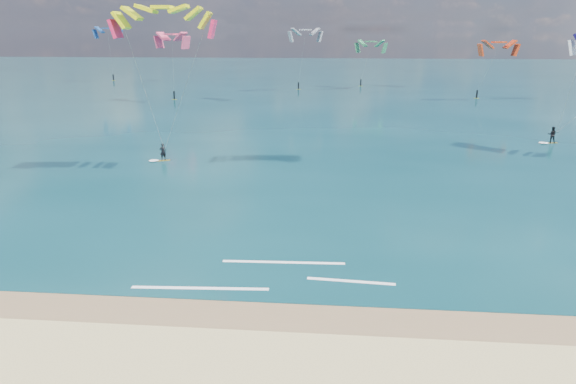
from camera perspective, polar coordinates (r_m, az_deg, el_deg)
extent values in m
plane|color=tan|center=(57.15, 2.36, 5.99)|extent=(320.00, 320.00, 0.00)
cube|color=brown|center=(22.29, -2.22, -13.50)|extent=(320.00, 2.40, 0.01)
cube|color=#0A3037|center=(120.50, 3.81, 12.12)|extent=(320.00, 200.00, 0.04)
cube|color=gold|center=(48.44, -13.67, 3.45)|extent=(1.25, 0.79, 0.05)
imported|color=black|center=(48.25, -13.74, 4.37)|extent=(0.69, 0.64, 1.59)
cylinder|color=black|center=(47.87, -13.55, 4.57)|extent=(0.46, 0.21, 0.04)
cube|color=gold|center=(61.22, 27.18, 4.90)|extent=(1.39, 0.68, 0.06)
imported|color=black|center=(61.06, 27.29, 5.69)|extent=(0.97, 0.85, 1.69)
cylinder|color=black|center=(60.86, 27.68, 5.88)|extent=(0.54, 0.15, 0.04)
cube|color=white|center=(25.04, 7.01, -9.80)|extent=(4.22, 0.54, 0.01)
cube|color=white|center=(26.72, -0.50, -7.81)|extent=(6.33, 0.47, 0.01)
cube|color=white|center=(24.59, -9.76, -10.48)|extent=(6.43, 0.59, 0.01)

